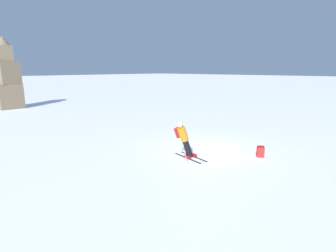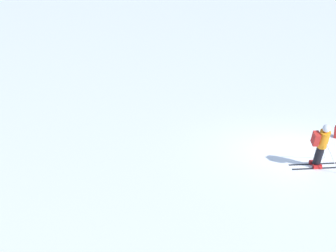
% 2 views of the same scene
% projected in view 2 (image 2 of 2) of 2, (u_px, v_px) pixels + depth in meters
% --- Properties ---
extents(ground_plane, '(300.00, 300.00, 0.00)m').
position_uv_depth(ground_plane, '(295.00, 152.00, 19.70)').
color(ground_plane, white).
extents(skier, '(1.33, 1.73, 1.73)m').
position_uv_depth(skier, '(321.00, 144.00, 17.84)').
color(skier, black).
rests_on(skier, ground).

